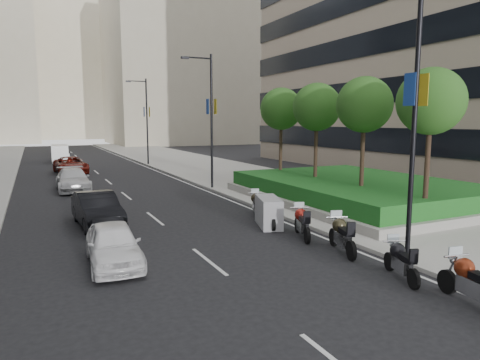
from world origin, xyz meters
TOP-DOWN VIEW (x-y plane):
  - ground at (0.00, 0.00)m, footprint 160.00×160.00m
  - sidewalk_right at (9.00, 30.00)m, footprint 10.00×100.00m
  - lane_edge at (3.70, 30.00)m, footprint 0.12×100.00m
  - lane_centre at (-1.50, 30.00)m, footprint 0.12×100.00m
  - building_cream_right at (22.00, 80.00)m, footprint 28.00×24.00m
  - building_cream_centre at (2.00, 120.00)m, footprint 30.00×24.00m
  - planter at (10.00, 10.00)m, footprint 10.00×14.00m
  - hedge at (10.00, 10.00)m, footprint 9.40×13.40m
  - tree_0 at (8.50, 4.00)m, footprint 2.80×2.80m
  - tree_1 at (8.50, 8.00)m, footprint 2.80×2.80m
  - tree_2 at (8.50, 12.00)m, footprint 2.80×2.80m
  - tree_3 at (8.50, 16.00)m, footprint 2.80×2.80m
  - lamp_post_0 at (4.14, 1.00)m, footprint 2.34×0.45m
  - lamp_post_1 at (4.14, 18.00)m, footprint 2.34×0.45m
  - lamp_post_2 at (4.14, 36.00)m, footprint 2.34×0.45m
  - motorcycle_1 at (3.18, -2.08)m, footprint 0.78×2.32m
  - motorcycle_2 at (3.01, 0.05)m, footprint 0.91×1.99m
  - motorcycle_3 at (3.11, 2.86)m, footprint 1.01×2.31m
  - motorcycle_4 at (2.94, 5.11)m, footprint 1.03×2.19m
  - motorcycle_5 at (2.63, 7.26)m, footprint 1.49×2.30m
  - motorcycle_6 at (3.16, 9.45)m, footprint 1.03×2.05m
  - car_a at (-4.40, 5.03)m, footprint 1.83×4.09m
  - car_b at (-4.17, 10.65)m, footprint 1.87×4.64m
  - car_c at (-4.30, 21.71)m, footprint 2.08×5.07m
  - car_d at (-3.64, 32.07)m, footprint 2.90×5.53m
  - delivery_van at (-3.85, 44.15)m, footprint 1.99×4.69m

SIDE VIEW (x-z plane):
  - ground at x=0.00m, z-range 0.00..0.00m
  - lane_edge at x=3.70m, z-range 0.00..0.01m
  - lane_centre at x=-1.50m, z-range 0.00..0.01m
  - sidewalk_right at x=9.00m, z-range 0.00..0.15m
  - planter at x=10.00m, z-range 0.15..0.55m
  - motorcycle_2 at x=3.01m, z-range 0.04..1.07m
  - motorcycle_6 at x=3.16m, z-range 0.04..1.12m
  - motorcycle_4 at x=2.94m, z-range 0.04..1.18m
  - motorcycle_1 at x=3.18m, z-range 0.04..1.20m
  - motorcycle_3 at x=3.11m, z-range 0.04..1.23m
  - motorcycle_5 at x=2.63m, z-range 0.00..1.30m
  - car_a at x=-4.40m, z-range 0.00..1.37m
  - car_c at x=-4.30m, z-range 0.00..1.47m
  - car_d at x=-3.64m, z-range 0.00..1.48m
  - car_b at x=-4.17m, z-range 0.00..1.50m
  - delivery_van at x=-3.85m, z-range -0.06..1.87m
  - hedge at x=10.00m, z-range 0.55..1.35m
  - lamp_post_0 at x=4.14m, z-range 0.57..9.57m
  - lamp_post_1 at x=4.14m, z-range 0.57..9.57m
  - lamp_post_2 at x=4.14m, z-range 0.57..9.57m
  - tree_0 at x=8.50m, z-range 2.27..8.57m
  - tree_1 at x=8.50m, z-range 2.27..8.57m
  - tree_2 at x=8.50m, z-range 2.27..8.57m
  - tree_3 at x=8.50m, z-range 2.27..8.57m
  - building_cream_right at x=22.00m, z-range 0.00..36.00m
  - building_cream_centre at x=2.00m, z-range 0.00..38.00m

